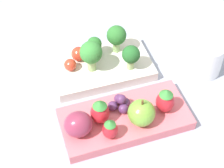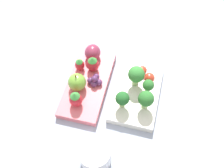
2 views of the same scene
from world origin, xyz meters
TOP-DOWN VIEW (x-y plane):
  - ground_plane at (0.00, 0.00)m, footprint 4.00×4.00m
  - bento_box_savoury at (0.00, 0.07)m, footprint 0.19×0.12m
  - bento_box_fruit at (-0.00, -0.06)m, footprint 0.22×0.11m
  - broccoli_floret_0 at (-0.02, 0.06)m, footprint 0.04×0.04m
  - broccoli_floret_1 at (-0.01, 0.09)m, footprint 0.03×0.03m
  - broccoli_floret_2 at (0.05, 0.04)m, footprint 0.03×0.03m
  - broccoli_floret_3 at (0.04, 0.09)m, footprint 0.04×0.04m
  - cherry_tomato_0 at (-0.06, 0.07)m, footprint 0.02×0.02m
  - cherry_tomato_1 at (-0.04, 0.09)m, footprint 0.03×0.03m
  - apple at (0.02, -0.08)m, footprint 0.05×0.05m
  - strawberry_0 at (-0.04, -0.06)m, footprint 0.03×0.03m
  - strawberry_1 at (0.07, -0.07)m, footprint 0.03×0.03m
  - strawberry_2 at (-0.04, -0.09)m, footprint 0.03×0.03m
  - plum at (-0.08, -0.07)m, footprint 0.05×0.04m
  - grape_cluster at (-0.00, -0.04)m, footprint 0.04×0.04m
  - drinking_cup at (0.19, 0.01)m, footprint 0.07×0.07m

SIDE VIEW (x-z plane):
  - ground_plane at x=0.00m, z-range 0.00..0.00m
  - bento_box_fruit at x=0.00m, z-range 0.00..0.02m
  - bento_box_savoury at x=0.00m, z-range 0.00..0.02m
  - grape_cluster at x=0.00m, z-range 0.02..0.05m
  - cherry_tomato_0 at x=-0.06m, z-range 0.02..0.04m
  - drinking_cup at x=0.19m, z-range 0.00..0.07m
  - cherry_tomato_1 at x=-0.04m, z-range 0.02..0.05m
  - strawberry_2 at x=-0.04m, z-range 0.02..0.06m
  - plum at x=-0.08m, z-range 0.02..0.06m
  - apple at x=0.02m, z-range 0.02..0.07m
  - strawberry_1 at x=0.07m, z-range 0.02..0.07m
  - strawberry_0 at x=-0.04m, z-range 0.02..0.07m
  - broccoli_floret_1 at x=-0.01m, z-range 0.03..0.07m
  - broccoli_floret_2 at x=0.05m, z-range 0.03..0.08m
  - broccoli_floret_3 at x=0.04m, z-range 0.03..0.09m
  - broccoli_floret_0 at x=-0.02m, z-range 0.03..0.09m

